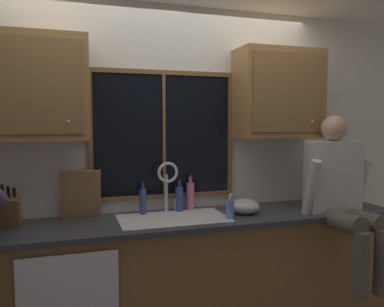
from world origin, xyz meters
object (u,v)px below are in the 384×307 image
knife_block (10,211)px  bottle_tall_clear (143,201)px  person_sitting_on_counter (341,191)px  bottle_green_glass (190,195)px  mixing_bowl (245,206)px  cutting_board (80,194)px  bottle_amber_small (179,198)px  soap_dispenser (230,209)px

knife_block → bottle_tall_clear: size_ratio=1.25×
knife_block → bottle_tall_clear: knife_block is taller
person_sitting_on_counter → bottle_green_glass: (-1.05, 0.50, -0.07)m
mixing_bowl → bottle_tall_clear: (-0.76, 0.20, 0.05)m
knife_block → bottle_green_glass: knife_block is taller
cutting_board → bottle_amber_small: cutting_board is taller
knife_block → mixing_bowl: 1.69m
cutting_board → mixing_bowl: (1.22, -0.23, -0.13)m
soap_dispenser → bottle_green_glass: (-0.19, 0.37, 0.05)m
soap_dispenser → bottle_green_glass: size_ratio=0.67×
bottle_green_glass → bottle_tall_clear: bottle_green_glass is taller
person_sitting_on_counter → mixing_bowl: 0.74m
knife_block → bottle_green_glass: (1.31, 0.12, 0.01)m
bottle_green_glass → bottle_amber_small: bearing=-163.2°
bottle_tall_clear → bottle_amber_small: same height
person_sitting_on_counter → soap_dispenser: 0.88m
person_sitting_on_counter → bottle_tall_clear: (-1.45, 0.46, -0.08)m
mixing_bowl → bottle_tall_clear: 0.79m
soap_dispenser → bottle_tall_clear: size_ratio=0.73×
bottle_tall_clear → cutting_board: bearing=176.8°
soap_dispenser → bottle_amber_small: (-0.29, 0.34, 0.03)m
bottle_green_glass → bottle_tall_clear: size_ratio=1.10×
bottle_amber_small → cutting_board: bearing=179.2°
mixing_bowl → cutting_board: bearing=169.4°
mixing_bowl → soap_dispenser: 0.22m
cutting_board → bottle_green_glass: 0.86m
knife_block → bottle_green_glass: size_ratio=1.13×
bottle_green_glass → bottle_tall_clear: (-0.40, -0.05, -0.01)m
knife_block → bottle_green_glass: bearing=5.4°
soap_dispenser → bottle_green_glass: bottle_green_glass is taller
bottle_tall_clear → knife_block: bearing=-175.1°
person_sitting_on_counter → bottle_amber_small: size_ratio=4.90×
mixing_bowl → soap_dispenser: size_ratio=1.24×
knife_block → bottle_amber_small: size_ratio=1.25×
soap_dispenser → bottle_tall_clear: 0.67m
person_sitting_on_counter → bottle_amber_small: (-1.15, 0.47, -0.08)m
bottle_tall_clear → soap_dispenser: bearing=-29.2°
bottle_green_glass → bottle_tall_clear: bearing=-173.4°
knife_block → bottle_tall_clear: (0.92, 0.08, -0.00)m
knife_block → cutting_board: (0.46, 0.10, 0.07)m
cutting_board → bottle_amber_small: bearing=-0.8°
bottle_green_glass → mixing_bowl: bearing=-34.2°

